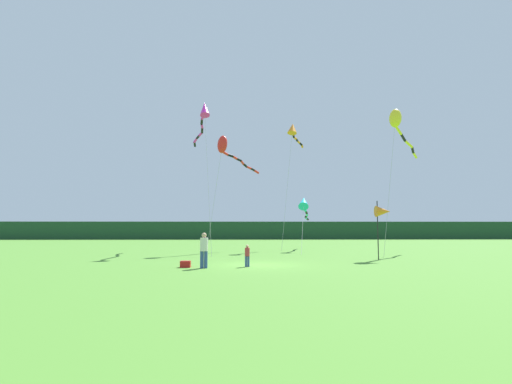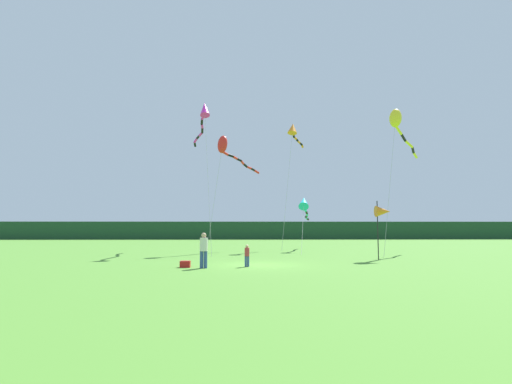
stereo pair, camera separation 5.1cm
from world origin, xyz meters
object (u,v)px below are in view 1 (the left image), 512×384
at_px(kite_orange, 293,130).
at_px(kite_magenta, 203,115).
at_px(kite_cyan, 304,204).
at_px(person_child, 247,254).
at_px(kite_red, 227,149).
at_px(banner_flag_pole, 383,212).
at_px(kite_yellow, 398,123).
at_px(cooler_box, 185,264).
at_px(person_adult, 204,248).

xyz_separation_m(kite_orange, kite_magenta, (-7.99, -4.20, 0.21)).
bearing_deg(kite_magenta, kite_cyan, 13.18).
bearing_deg(person_child, kite_red, 97.77).
height_order(person_child, banner_flag_pole, banner_flag_pole).
bearing_deg(kite_red, person_child, -82.23).
bearing_deg(kite_red, banner_flag_pole, -39.99).
distance_m(banner_flag_pole, kite_cyan, 10.78).
xyz_separation_m(kite_magenta, kite_yellow, (15.18, -2.87, -1.36)).
height_order(banner_flag_pole, kite_cyan, kite_cyan).
distance_m(person_child, kite_magenta, 16.41).
distance_m(cooler_box, kite_magenta, 16.51).
height_order(person_adult, kite_red, kite_red).
bearing_deg(kite_red, cooler_box, -96.62).
distance_m(banner_flag_pole, kite_yellow, 9.34).
distance_m(person_adult, kite_yellow, 19.05).
xyz_separation_m(kite_cyan, kite_yellow, (6.55, -4.89, 5.94)).
height_order(kite_red, kite_cyan, kite_red).
bearing_deg(cooler_box, kite_cyan, 60.23).
height_order(person_adult, banner_flag_pole, banner_flag_pole).
xyz_separation_m(kite_magenta, kite_red, (1.95, 0.25, -2.78)).
distance_m(banner_flag_pole, kite_red, 14.24).
relative_size(kite_magenta, kite_red, 1.29).
xyz_separation_m(cooler_box, banner_flag_pole, (11.48, 4.01, 2.78)).
bearing_deg(banner_flag_pole, kite_yellow, 58.86).
relative_size(person_child, kite_orange, 0.09).
xyz_separation_m(person_child, cooler_box, (-3.10, -0.25, -0.46)).
bearing_deg(kite_red, person_adult, -92.17).
relative_size(person_adult, cooler_box, 3.45).
xyz_separation_m(person_child, kite_red, (-1.66, 12.18, 7.90)).
height_order(person_adult, kite_orange, kite_orange).
height_order(person_child, cooler_box, person_child).
bearing_deg(person_child, cooler_box, -175.32).
distance_m(person_adult, banner_flag_pole, 11.58).
bearing_deg(kite_yellow, kite_red, 166.74).
distance_m(kite_magenta, kite_cyan, 11.48).
distance_m(kite_magenta, kite_yellow, 15.51).
xyz_separation_m(person_child, banner_flag_pole, (8.37, 3.76, 2.32)).
bearing_deg(banner_flag_pole, person_child, -155.83).
bearing_deg(kite_yellow, banner_flag_pole, -121.14).
bearing_deg(cooler_box, kite_magenta, 92.37).
height_order(person_adult, kite_cyan, kite_cyan).
xyz_separation_m(person_child, kite_cyan, (5.02, 13.95, 3.38)).
bearing_deg(kite_magenta, kite_yellow, -10.71).
height_order(banner_flag_pole, kite_orange, kite_orange).
distance_m(kite_orange, kite_red, 7.66).
xyz_separation_m(banner_flag_pole, kite_red, (-10.04, 8.42, 5.58)).
bearing_deg(kite_magenta, banner_flag_pole, -34.29).
bearing_deg(cooler_box, banner_flag_pole, 19.27).
relative_size(kite_red, kite_cyan, 1.04).
bearing_deg(banner_flag_pole, kite_cyan, 108.21).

